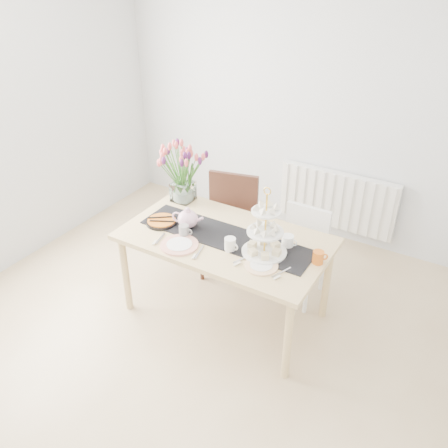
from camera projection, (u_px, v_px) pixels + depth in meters
The scene contains 16 objects.
room_shell at pixel (160, 202), 2.98m from camera, with size 4.50×4.50×4.50m.
radiator at pixel (337, 200), 4.81m from camera, with size 1.20×0.08×0.60m, color white.
dining_table at pixel (225, 245), 3.70m from camera, with size 1.60×0.90×0.75m.
chair_brown at pixel (229, 218), 4.32m from camera, with size 0.55×0.55×0.93m.
chair_white at pixel (301, 246), 4.06m from camera, with size 0.40×0.40×0.80m.
table_runner at pixel (225, 236), 3.66m from camera, with size 1.40×0.35×0.01m, color black.
tulip_vase at pixel (182, 164), 4.00m from camera, with size 0.63×0.63×0.54m.
cake_stand at pixel (265, 237), 3.39m from camera, with size 0.33×0.33×0.49m.
teapot at pixel (188, 219), 3.73m from camera, with size 0.26×0.21×0.17m, color silver, non-canonical shape.
cream_jug at pixel (288, 241), 3.52m from camera, with size 0.09×0.09×0.09m, color white.
tart_tin at pixel (162, 221), 3.83m from camera, with size 0.26×0.26×0.03m.
mug_grey at pixel (184, 231), 3.65m from camera, with size 0.08×0.08×0.09m, color gray.
mug_white at pixel (230, 244), 3.48m from camera, with size 0.08×0.08×0.10m, color silver.
mug_orange at pixel (318, 257), 3.34m from camera, with size 0.08×0.08×0.10m, color #D46217.
plate_left at pixel (179, 245), 3.55m from camera, with size 0.29×0.29×0.01m, color silver.
plate_right at pixel (261, 266), 3.33m from camera, with size 0.24×0.24×0.01m, color white.
Camera 1 is at (1.69, -2.05, 2.72)m, focal length 38.00 mm.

